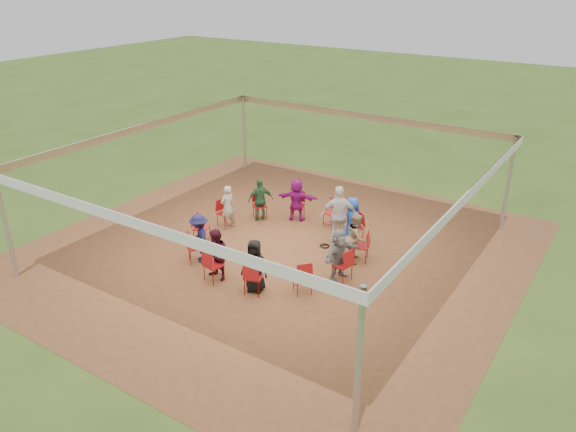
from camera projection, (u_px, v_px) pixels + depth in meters
The scene contains 27 objects.
ground at pixel (278, 251), 16.20m from camera, with size 80.00×80.00×0.00m, color #39571B.
dirt_patch at pixel (278, 251), 16.20m from camera, with size 13.00×13.00×0.00m, color brown.
tent at pixel (278, 173), 15.23m from camera, with size 10.33×10.33×3.00m.
chair_0 at pixel (361, 246), 15.48m from camera, with size 0.42×0.44×0.90m, color #A21213, non-canonical shape.
chair_1 at pixel (355, 227), 16.60m from camera, with size 0.42×0.44×0.90m, color #A21213, non-canonical shape.
chair_2 at pixel (332, 213), 17.55m from camera, with size 0.42×0.44×0.90m, color #A21213, non-canonical shape.
chair_3 at pixel (298, 206), 18.10m from camera, with size 0.42×0.44×0.90m, color #A21213, non-canonical shape.
chair_4 at pixel (260, 206), 18.09m from camera, with size 0.42×0.44×0.90m, color #A21213, non-canonical shape.
chair_5 at pixel (225, 214), 17.52m from camera, with size 0.42×0.44×0.90m, color #A21213, non-canonical shape.
chair_6 at pixel (202, 228), 16.55m from camera, with size 0.42×0.44×0.90m, color #A21213, non-canonical shape.
chair_7 at pixel (196, 247), 15.44m from camera, with size 0.42×0.44×0.90m, color #A21213, non-canonical shape.
chair_8 at pixel (214, 265), 14.48m from camera, with size 0.42×0.44×0.90m, color #A21213, non-canonical shape.
chair_9 at pixel (253, 277), 13.93m from camera, with size 0.42×0.44×0.90m, color #A21213, non-canonical shape.
chair_10 at pixel (302, 277), 13.94m from camera, with size 0.42×0.44×0.90m, color #A21213, non-canonical shape.
chair_11 at pixel (342, 265), 14.51m from camera, with size 0.42×0.44×0.90m, color #A21213, non-canonical shape.
person_seated_0 at pixel (357, 237), 15.41m from camera, with size 0.68×0.39×1.40m, color #8E7655.
person_seated_1 at pixel (352, 220), 16.46m from camera, with size 0.68×0.38×1.40m, color #1E4DB4.
person_seated_2 at pixel (297, 200), 17.89m from camera, with size 1.30×0.48×1.40m, color #8B1171.
person_seated_3 at pixel (260, 200), 17.88m from camera, with size 0.82×0.42×1.40m, color #265232.
person_seated_4 at pixel (228, 207), 17.34m from camera, with size 0.51×0.33×1.40m, color #A29F8E.
person_seated_5 at pixel (200, 238), 15.36m from camera, with size 0.90×0.45×1.40m, color #18173D.
person_seated_6 at pixel (217, 255), 14.45m from camera, with size 0.68×0.39×1.40m, color #3D0E1D.
person_seated_7 at pixel (255, 266), 13.93m from camera, with size 0.68×0.38×1.40m, color black.
person_seated_8 at pixel (339, 254), 14.49m from camera, with size 1.30×0.48×1.40m, color slate.
standing_person at pixel (339, 215), 16.26m from camera, with size 1.05×0.54×1.80m, color silver.
cable_coil at pixel (325, 246), 16.42m from camera, with size 0.38×0.38×0.03m.
laptop at pixel (351, 238), 15.46m from camera, with size 0.38×0.42×0.24m.
Camera 1 is at (8.12, -11.88, 7.51)m, focal length 35.00 mm.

